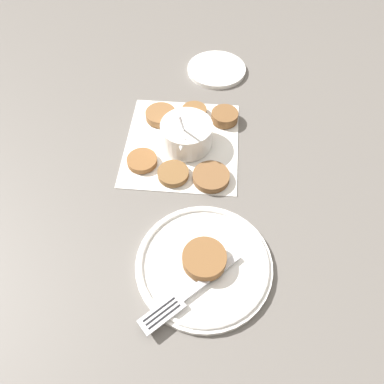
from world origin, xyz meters
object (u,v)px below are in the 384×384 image
(sauce_bowl, at_px, (187,135))
(fritter_on_plate, at_px, (204,259))
(serving_plate, at_px, (204,264))
(extra_saucer, at_px, (216,69))
(fork, at_px, (182,298))

(sauce_bowl, relative_size, fritter_on_plate, 1.59)
(serving_plate, height_order, extra_saucer, serving_plate)
(fritter_on_plate, xyz_separation_m, extra_saucer, (-0.54, -0.05, -0.02))
(fork, distance_m, extra_saucer, 0.61)
(fritter_on_plate, distance_m, extra_saucer, 0.54)
(serving_plate, height_order, fritter_on_plate, fritter_on_plate)
(serving_plate, xyz_separation_m, extra_saucer, (-0.54, -0.05, -0.00))
(sauce_bowl, distance_m, extra_saucer, 0.27)
(serving_plate, xyz_separation_m, fork, (0.07, -0.02, 0.01))
(fritter_on_plate, distance_m, fork, 0.07)
(sauce_bowl, height_order, extra_saucer, sauce_bowl)
(sauce_bowl, height_order, fritter_on_plate, sauce_bowl)
(serving_plate, bearing_deg, fork, -19.66)
(fritter_on_plate, height_order, fork, fritter_on_plate)
(sauce_bowl, relative_size, fork, 0.74)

